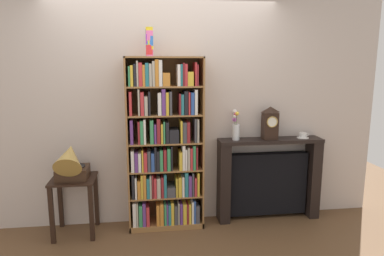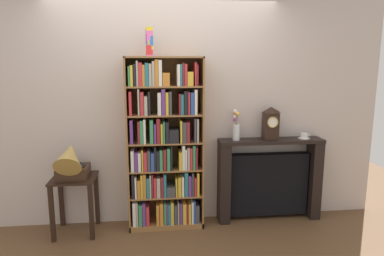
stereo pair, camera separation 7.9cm
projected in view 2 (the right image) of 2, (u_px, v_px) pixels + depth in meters
The scene contains 10 objects.
ground_plane at pixel (167, 229), 3.90m from camera, with size 7.83×6.40×0.02m, color brown.
wall_back at pixel (174, 106), 3.94m from camera, with size 4.83×0.08×2.70m, color beige.
bookshelf at pixel (165, 151), 3.82m from camera, with size 0.83×0.31×1.90m.
cup_stack at pixel (149, 42), 3.59m from camera, with size 0.08×0.08×0.30m.
side_table_left at pixel (75, 193), 3.74m from camera, with size 0.46×0.44×0.63m.
gramophone at pixel (71, 162), 3.59m from camera, with size 0.32×0.47×0.47m.
fireplace_mantel at pixel (269, 180), 4.09m from camera, with size 1.21×0.25×0.97m.
mantel_clock at pixel (271, 123), 3.93m from camera, with size 0.16×0.15×0.37m.
flower_vase at pixel (236, 128), 3.91m from camera, with size 0.09×0.18×0.34m.
teacup_with_saucer at pixel (304, 136), 4.01m from camera, with size 0.14×0.14×0.06m.
Camera 2 is at (-0.12, -3.63, 1.83)m, focal length 32.46 mm.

